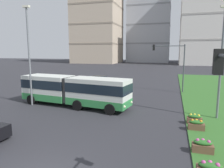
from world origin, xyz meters
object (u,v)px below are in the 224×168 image
(streetlight_median, at_px, (221,59))
(flower_planter_3, at_px, (194,119))
(streetlight_left, at_px, (29,52))
(flower_planter_1, at_px, (203,146))
(apartment_tower_centre, at_px, (207,17))
(car_grey_wagon, at_px, (100,81))
(apartment_tower_west, at_px, (97,17))
(traffic_light_far_right, at_px, (173,60))
(flower_planter_2, at_px, (196,125))
(apartment_tower_westcentre, at_px, (149,17))
(articulated_bus, at_px, (74,90))

(streetlight_median, bearing_deg, flower_planter_3, -135.59)
(streetlight_left, relative_size, streetlight_median, 1.10)
(flower_planter_1, height_order, apartment_tower_centre, apartment_tower_centre)
(car_grey_wagon, distance_m, flower_planter_1, 24.28)
(apartment_tower_centre, bearing_deg, flower_planter_3, -97.57)
(streetlight_median, relative_size, apartment_tower_west, 0.21)
(flower_planter_3, relative_size, streetlight_left, 0.11)
(flower_planter_3, xyz_separation_m, streetlight_median, (1.90, 1.86, 4.55))
(flower_planter_3, xyz_separation_m, traffic_light_far_right, (-1.79, 12.73, 4.01))
(flower_planter_2, distance_m, flower_planter_3, 1.36)
(streetlight_left, height_order, apartment_tower_centre, apartment_tower_centre)
(car_grey_wagon, distance_m, streetlight_left, 14.99)
(flower_planter_1, xyz_separation_m, flower_planter_2, (0.00, 3.48, 0.00))
(flower_planter_1, relative_size, apartment_tower_west, 0.03)
(traffic_light_far_right, relative_size, apartment_tower_westcentre, 0.14)
(flower_planter_3, height_order, traffic_light_far_right, traffic_light_far_right)
(flower_planter_2, height_order, traffic_light_far_right, traffic_light_far_right)
(car_grey_wagon, xyz_separation_m, streetlight_median, (15.19, -13.61, 4.22))
(car_grey_wagon, bearing_deg, flower_planter_2, -51.71)
(streetlight_left, xyz_separation_m, apartment_tower_centre, (26.07, 76.15, 13.63))
(articulated_bus, height_order, flower_planter_2, articulated_bus)
(streetlight_median, distance_m, apartment_tower_centre, 77.49)
(flower_planter_1, height_order, flower_planter_2, same)
(apartment_tower_west, distance_m, apartment_tower_westcentre, 26.72)
(streetlight_left, relative_size, apartment_tower_west, 0.23)
(streetlight_left, distance_m, streetlight_median, 17.67)
(flower_planter_2, relative_size, flower_planter_3, 1.00)
(streetlight_median, height_order, apartment_tower_west, apartment_tower_west)
(flower_planter_2, bearing_deg, apartment_tower_centre, 82.56)
(car_grey_wagon, relative_size, streetlight_left, 0.46)
(flower_planter_3, bearing_deg, traffic_light_far_right, 97.99)
(car_grey_wagon, distance_m, flower_planter_3, 20.40)
(flower_planter_1, xyz_separation_m, streetlight_median, (1.90, 6.70, 4.55))
(car_grey_wagon, bearing_deg, streetlight_median, -41.86)
(streetlight_median, height_order, apartment_tower_westcentre, apartment_tower_westcentre)
(apartment_tower_west, bearing_deg, car_grey_wagon, -69.60)
(traffic_light_far_right, bearing_deg, apartment_tower_west, 117.83)
(flower_planter_3, height_order, apartment_tower_centre, apartment_tower_centre)
(apartment_tower_centre, bearing_deg, flower_planter_1, -97.13)
(streetlight_left, bearing_deg, apartment_tower_westcentre, 89.19)
(apartment_tower_westcentre, bearing_deg, car_grey_wagon, -89.15)
(flower_planter_2, xyz_separation_m, apartment_tower_westcentre, (-14.45, 95.16, 22.11))
(car_grey_wagon, bearing_deg, flower_planter_3, -49.34)
(articulated_bus, distance_m, apartment_tower_centre, 80.25)
(traffic_light_far_right, height_order, streetlight_left, streetlight_left)
(articulated_bus, relative_size, streetlight_median, 1.33)
(car_grey_wagon, height_order, streetlight_median, streetlight_median)
(articulated_bus, xyz_separation_m, streetlight_median, (13.23, -0.45, 3.33))
(traffic_light_far_right, height_order, apartment_tower_westcentre, apartment_tower_westcentre)
(traffic_light_far_right, bearing_deg, streetlight_median, -71.26)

